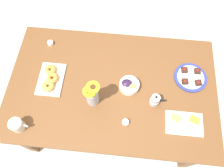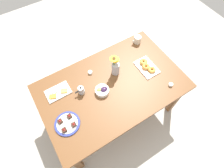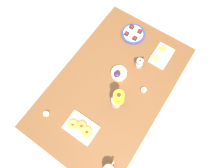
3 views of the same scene
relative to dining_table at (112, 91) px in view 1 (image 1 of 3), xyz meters
name	(u,v)px [view 1 (image 1 of 3)]	position (x,y,z in m)	size (l,w,h in m)	color
ground_plane	(112,115)	(0.00, 0.00, -0.65)	(6.00, 6.00, 0.00)	#B7B2A8
dining_table	(112,91)	(0.00, 0.00, 0.00)	(1.60, 1.00, 0.74)	brown
coffee_mug	(17,125)	(-0.62, -0.38, 0.13)	(0.13, 0.09, 0.09)	silver
grape_bowl	(129,85)	(0.13, 0.01, 0.12)	(0.15, 0.15, 0.07)	white
cheese_platter	(185,123)	(0.54, -0.24, 0.10)	(0.26, 0.17, 0.03)	white
croissant_platter	(51,79)	(-0.47, 0.00, 0.11)	(0.19, 0.28, 0.05)	white
jam_cup_honey	(125,122)	(0.12, -0.27, 0.10)	(0.05, 0.05, 0.03)	white
jam_cup_berry	(50,43)	(-0.55, 0.34, 0.10)	(0.05, 0.05, 0.03)	white
dessert_plate	(190,77)	(0.60, 0.13, 0.10)	(0.25, 0.25, 0.05)	navy
flower_vase	(92,96)	(-0.13, -0.13, 0.18)	(0.11, 0.11, 0.27)	#B2B2BC
moka_pot	(155,100)	(0.32, -0.10, 0.13)	(0.11, 0.07, 0.12)	#B7B7BC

